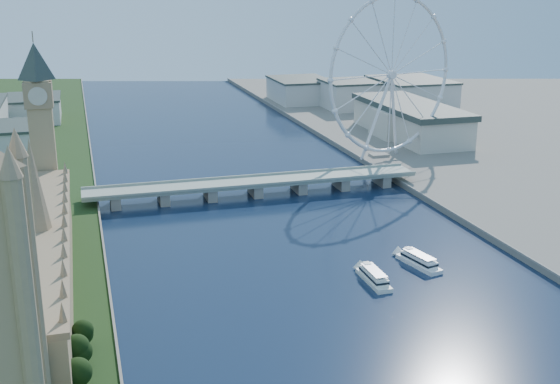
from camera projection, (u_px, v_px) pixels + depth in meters
name	position (u px, v px, depth m)	size (l,w,h in m)	color
parliament_range	(41.00, 261.00, 302.39)	(24.00, 200.00, 70.00)	tan
big_ben	(40.00, 109.00, 388.09)	(20.02, 20.02, 110.00)	tan
westminster_bridge	(255.00, 185.00, 459.56)	(220.00, 22.00, 9.50)	gray
london_eye	(391.00, 75.00, 524.85)	(113.60, 39.12, 124.30)	silver
county_hall	(409.00, 139.00, 627.76)	(54.00, 144.00, 35.00)	beige
city_skyline	(229.00, 104.00, 706.50)	(505.00, 280.00, 32.00)	beige
tour_boat_near	(373.00, 282.00, 326.49)	(7.69, 30.08, 6.65)	white
tour_boat_far	(419.00, 266.00, 345.43)	(7.82, 30.57, 6.76)	white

